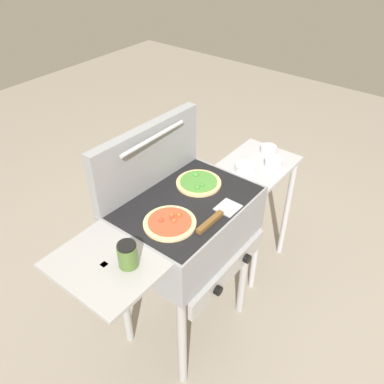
% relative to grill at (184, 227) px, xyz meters
% --- Properties ---
extents(ground_plane, '(8.00, 8.00, 0.00)m').
position_rel_grill_xyz_m(ground_plane, '(0.01, 0.00, -0.76)').
color(ground_plane, gray).
extents(grill, '(0.96, 0.53, 0.90)m').
position_rel_grill_xyz_m(grill, '(0.00, 0.00, 0.00)').
color(grill, gray).
rests_on(grill, ground_plane).
extents(grill_lid_open, '(0.63, 0.09, 0.30)m').
position_rel_grill_xyz_m(grill_lid_open, '(0.01, 0.22, 0.30)').
color(grill_lid_open, gray).
rests_on(grill_lid_open, grill).
extents(pizza_pepperoni, '(0.22, 0.22, 0.03)m').
position_rel_grill_xyz_m(pizza_pepperoni, '(-0.15, -0.04, 0.15)').
color(pizza_pepperoni, beige).
rests_on(pizza_pepperoni, grill).
extents(pizza_veggie, '(0.21, 0.21, 0.03)m').
position_rel_grill_xyz_m(pizza_veggie, '(0.15, 0.03, 0.15)').
color(pizza_veggie, '#E0C17F').
rests_on(pizza_veggie, grill).
extents(sauce_jar, '(0.07, 0.07, 0.10)m').
position_rel_grill_xyz_m(sauce_jar, '(-0.41, -0.07, 0.19)').
color(sauce_jar, '#4C6B2D').
rests_on(sauce_jar, grill).
extents(spatula, '(0.26, 0.09, 0.02)m').
position_rel_grill_xyz_m(spatula, '(0.01, -0.17, 0.15)').
color(spatula, '#B7BABF').
rests_on(spatula, grill).
extents(prep_table, '(0.44, 0.36, 0.77)m').
position_rel_grill_xyz_m(prep_table, '(0.67, 0.00, -0.21)').
color(prep_table, '#B2B2B7').
rests_on(prep_table, ground_plane).
extents(topping_bowl_near, '(0.09, 0.09, 0.04)m').
position_rel_grill_xyz_m(topping_bowl_near, '(0.81, 0.01, 0.03)').
color(topping_bowl_near, silver).
rests_on(topping_bowl_near, prep_table).
extents(topping_bowl_far, '(0.11, 0.11, 0.04)m').
position_rel_grill_xyz_m(topping_bowl_far, '(0.55, 0.02, 0.03)').
color(topping_bowl_far, silver).
rests_on(topping_bowl_far, prep_table).
extents(topping_bowl_middle, '(0.10, 0.10, 0.04)m').
position_rel_grill_xyz_m(topping_bowl_middle, '(0.70, -0.08, 0.03)').
color(topping_bowl_middle, silver).
rests_on(topping_bowl_middle, prep_table).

